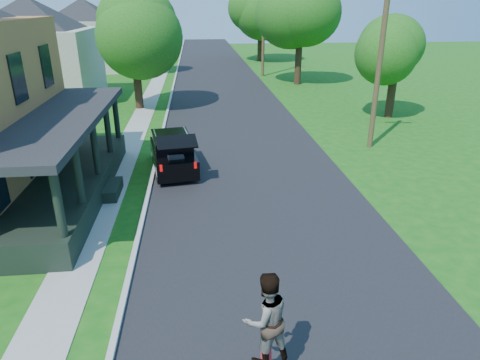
{
  "coord_description": "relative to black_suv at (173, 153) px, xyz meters",
  "views": [
    {
      "loc": [
        -2.09,
        -9.09,
        6.72
      ],
      "look_at": [
        -0.86,
        3.0,
        1.67
      ],
      "focal_mm": 32.0,
      "sensor_mm": 36.0,
      "label": 1
    }
  ],
  "objects": [
    {
      "name": "tree_left_far",
      "position": [
        -4.42,
        27.65,
        4.72
      ],
      "size": [
        5.37,
        5.15,
        8.21
      ],
      "rotation": [
        0.0,
        0.0,
        0.05
      ],
      "color": "black",
      "rests_on": "ground"
    },
    {
      "name": "curb",
      "position": [
        -0.85,
        11.53,
        -0.77
      ],
      "size": [
        0.15,
        120.0,
        0.12
      ],
      "primitive_type": "cube",
      "color": "#ABABA6",
      "rests_on": "ground"
    },
    {
      "name": "tree_right_far",
      "position": [
        9.09,
        36.76,
        5.74
      ],
      "size": [
        7.08,
        7.12,
        9.96
      ],
      "rotation": [
        0.0,
        0.0,
        -0.15
      ],
      "color": "black",
      "rests_on": "ground"
    },
    {
      "name": "neighbor_house_mid",
      "position": [
        -10.3,
        15.53,
        3.42
      ],
      "size": [
        12.78,
        12.78,
        8.3
      ],
      "color": "beige",
      "rests_on": "ground"
    },
    {
      "name": "street",
      "position": [
        3.2,
        11.53,
        -0.77
      ],
      "size": [
        8.0,
        120.0,
        0.02
      ],
      "primitive_type": "cube",
      "color": "black",
      "rests_on": "ground"
    },
    {
      "name": "black_suv",
      "position": [
        0.0,
        0.0,
        0.0
      ],
      "size": [
        2.25,
        4.5,
        2.01
      ],
      "rotation": [
        0.0,
        0.0,
        0.15
      ],
      "color": "black",
      "rests_on": "ground"
    },
    {
      "name": "utility_pole_far",
      "position": [
        7.7,
        25.05,
        5.01
      ],
      "size": [
        1.77,
        0.29,
        11.24
      ],
      "rotation": [
        0.0,
        0.0,
        0.0
      ],
      "color": "#3C2F1C",
      "rests_on": "ground"
    },
    {
      "name": "sidewalk",
      "position": [
        -2.4,
        11.53,
        -0.77
      ],
      "size": [
        1.3,
        120.0,
        0.03
      ],
      "primitive_type": "cube",
      "color": "#9E9F97",
      "rests_on": "ground"
    },
    {
      "name": "tree_left_mid",
      "position": [
        -2.83,
        12.09,
        4.6
      ],
      "size": [
        5.82,
        5.84,
        8.23
      ],
      "rotation": [
        0.0,
        0.0,
        -0.14
      ],
      "color": "black",
      "rests_on": "ground"
    },
    {
      "name": "utility_pole_near",
      "position": [
        9.69,
        2.22,
        3.47
      ],
      "size": [
        1.57,
        0.35,
        8.21
      ],
      "rotation": [
        0.0,
        0.0,
        -0.15
      ],
      "color": "#3C2F1C",
      "rests_on": "ground"
    },
    {
      "name": "skateboarder",
      "position": [
        2.2,
        -11.47,
        0.67
      ],
      "size": [
        1.08,
        0.96,
        1.87
      ],
      "rotation": [
        0.0,
        0.0,
        3.46
      ],
      "color": "black",
      "rests_on": "ground"
    },
    {
      "name": "tree_right_near",
      "position": [
        13.18,
        8.05,
        3.84
      ],
      "size": [
        5.08,
        5.35,
        6.79
      ],
      "rotation": [
        0.0,
        0.0,
        -0.41
      ],
      "color": "black",
      "rests_on": "ground"
    },
    {
      "name": "ground",
      "position": [
        3.2,
        -8.47,
        -0.77
      ],
      "size": [
        140.0,
        140.0,
        0.0
      ],
      "primitive_type": "plane",
      "color": "#115511",
      "rests_on": "ground"
    },
    {
      "name": "neighbor_house_far",
      "position": [
        -10.3,
        31.53,
        3.42
      ],
      "size": [
        12.78,
        12.78,
        8.3
      ],
      "color": "beige",
      "rests_on": "ground"
    },
    {
      "name": "tree_right_mid",
      "position": [
        10.04,
        20.22,
        5.68
      ],
      "size": [
        8.39,
        8.22,
        9.95
      ],
      "rotation": [
        0.0,
        0.0,
        0.42
      ],
      "color": "black",
      "rests_on": "ground"
    }
  ]
}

